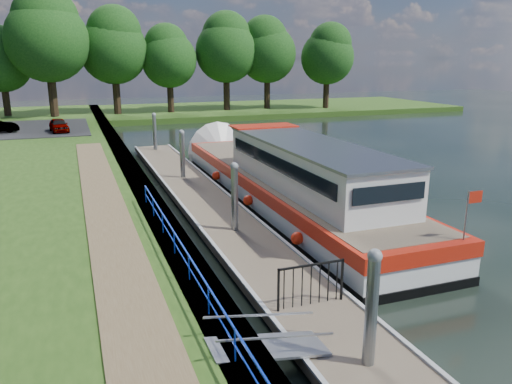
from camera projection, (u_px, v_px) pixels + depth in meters
name	position (u px, v px, depth m)	size (l,w,h in m)	color
ground	(354.00, 366.00, 10.98)	(160.00, 160.00, 0.00)	black
bank_edge	(141.00, 193.00, 23.61)	(1.10, 90.00, 0.78)	#473D2D
far_bank	(219.00, 110.00, 62.02)	(60.00, 18.00, 0.60)	#264513
footpath	(113.00, 238.00, 16.54)	(1.60, 40.00, 0.05)	brown
carpark	(0.00, 130.00, 41.50)	(14.00, 12.00, 0.06)	black
blue_fence	(198.00, 276.00, 12.43)	(0.04, 18.04, 0.72)	#0C2DBF
pontoon	(205.00, 203.00, 22.70)	(2.50, 30.00, 0.56)	brown
mooring_piles	(204.00, 180.00, 22.42)	(0.30, 27.30, 3.55)	gray
gangway	(268.00, 346.00, 10.65)	(2.58, 1.00, 0.92)	#A5A8AD
gate_panel	(311.00, 278.00, 12.67)	(1.85, 0.05, 1.15)	black
barge	(281.00, 179.00, 23.33)	(4.36, 21.15, 4.78)	black
horizon_trees	(102.00, 45.00, 52.47)	(54.38, 10.03, 12.87)	#332316
car_a	(59.00, 125.00, 40.06)	(1.27, 3.16, 1.08)	#999999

